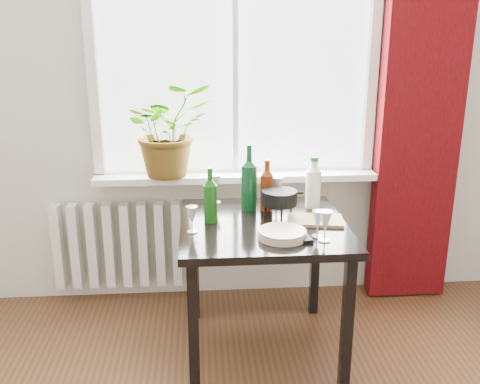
{
  "coord_description": "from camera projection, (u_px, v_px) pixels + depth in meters",
  "views": [
    {
      "loc": [
        -0.22,
        -1.02,
        1.7
      ],
      "look_at": [
        -0.02,
        1.55,
        0.91
      ],
      "focal_mm": 40.0,
      "sensor_mm": 36.0,
      "label": 1
    }
  ],
  "objects": [
    {
      "name": "wineglass_back_center",
      "position": [
        276.0,
        192.0,
        2.95
      ],
      "size": [
        0.1,
        0.1,
        0.19
      ],
      "primitive_type": null,
      "rotation": [
        0.0,
        0.0,
        -0.29
      ],
      "color": "white",
      "rests_on": "table"
    },
    {
      "name": "wineglass_far_right",
      "position": [
        317.0,
        224.0,
        2.55
      ],
      "size": [
        0.06,
        0.06,
        0.14
      ],
      "primitive_type": null,
      "rotation": [
        0.0,
        0.0,
        -0.09
      ],
      "color": "#B4B9C2",
      "rests_on": "table"
    },
    {
      "name": "fondue_pot",
      "position": [
        279.0,
        204.0,
        2.82
      ],
      "size": [
        0.26,
        0.25,
        0.15
      ],
      "primitive_type": null,
      "rotation": [
        0.0,
        0.0,
        -0.33
      ],
      "color": "black",
      "rests_on": "table"
    },
    {
      "name": "wineglass_front_left",
      "position": [
        192.0,
        219.0,
        2.6
      ],
      "size": [
        0.07,
        0.07,
        0.14
      ],
      "primitive_type": null,
      "rotation": [
        0.0,
        0.0,
        0.15
      ],
      "color": "silver",
      "rests_on": "table"
    },
    {
      "name": "wine_bottle_right",
      "position": [
        249.0,
        177.0,
        2.9
      ],
      "size": [
        0.09,
        0.09,
        0.37
      ],
      "primitive_type": null,
      "rotation": [
        0.0,
        0.0,
        0.04
      ],
      "color": "#0B3B1B",
      "rests_on": "table"
    },
    {
      "name": "bottle_amber",
      "position": [
        267.0,
        185.0,
        2.9
      ],
      "size": [
        0.08,
        0.08,
        0.29
      ],
      "primitive_type": null,
      "rotation": [
        0.0,
        0.0,
        0.15
      ],
      "color": "#66230B",
      "rests_on": "table"
    },
    {
      "name": "wineglass_front_right",
      "position": [
        325.0,
        226.0,
        2.49
      ],
      "size": [
        0.08,
        0.08,
        0.15
      ],
      "primitive_type": null,
      "rotation": [
        0.0,
        0.0,
        0.23
      ],
      "color": "white",
      "rests_on": "table"
    },
    {
      "name": "plate_stack",
      "position": [
        282.0,
        234.0,
        2.55
      ],
      "size": [
        0.25,
        0.25,
        0.04
      ],
      "primitive_type": "cylinder",
      "rotation": [
        0.0,
        0.0,
        -0.03
      ],
      "color": "beige",
      "rests_on": "table"
    },
    {
      "name": "tv_remote",
      "position": [
        303.0,
        236.0,
        2.55
      ],
      "size": [
        0.07,
        0.17,
        0.02
      ],
      "primitive_type": "cube",
      "rotation": [
        0.0,
        0.0,
        0.16
      ],
      "color": "black",
      "rests_on": "table"
    },
    {
      "name": "table",
      "position": [
        263.0,
        239.0,
        2.78
      ],
      "size": [
        0.85,
        0.85,
        0.74
      ],
      "color": "black",
      "rests_on": "ground"
    },
    {
      "name": "cutting_board",
      "position": [
        315.0,
        220.0,
        2.77
      ],
      "size": [
        0.31,
        0.23,
        0.02
      ],
      "primitive_type": "cube",
      "rotation": [
        0.0,
        0.0,
        -0.17
      ],
      "color": "#A07D48",
      "rests_on": "table"
    },
    {
      "name": "wineglass_back_left",
      "position": [
        215.0,
        189.0,
        3.04
      ],
      "size": [
        0.08,
        0.08,
        0.17
      ],
      "primitive_type": null,
      "rotation": [
        0.0,
        0.0,
        0.15
      ],
      "color": "silver",
      "rests_on": "table"
    },
    {
      "name": "wine_bottle_left",
      "position": [
        210.0,
        195.0,
        2.73
      ],
      "size": [
        0.07,
        0.07,
        0.29
      ],
      "primitive_type": null,
      "rotation": [
        0.0,
        0.0,
        0.03
      ],
      "color": "#10490E",
      "rests_on": "table"
    },
    {
      "name": "cleaning_bottle",
      "position": [
        313.0,
        182.0,
        2.95
      ],
      "size": [
        0.09,
        0.09,
        0.29
      ],
      "primitive_type": null,
      "rotation": [
        0.0,
        0.0,
        0.03
      ],
      "color": "white",
      "rests_on": "table"
    },
    {
      "name": "windowsill",
      "position": [
        236.0,
        176.0,
        3.29
      ],
      "size": [
        1.72,
        0.2,
        0.04
      ],
      "color": "white",
      "rests_on": "ground"
    },
    {
      "name": "window",
      "position": [
        235.0,
        46.0,
        3.13
      ],
      "size": [
        1.72,
        0.08,
        1.62
      ],
      "color": "white",
      "rests_on": "ground"
    },
    {
      "name": "potted_plant",
      "position": [
        169.0,
        130.0,
        3.15
      ],
      "size": [
        0.62,
        0.58,
        0.56
      ],
      "primitive_type": "imported",
      "rotation": [
        0.0,
        0.0,
        0.36
      ],
      "color": "#3D6E1D",
      "rests_on": "windowsill"
    },
    {
      "name": "radiator",
      "position": [
        118.0,
        245.0,
        3.4
      ],
      "size": [
        0.8,
        0.1,
        0.55
      ],
      "color": "white",
      "rests_on": "ground"
    },
    {
      "name": "curtain",
      "position": [
        422.0,
        98.0,
        3.21
      ],
      "size": [
        0.5,
        0.12,
        2.56
      ],
      "color": "#3A0508",
      "rests_on": "ground"
    }
  ]
}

